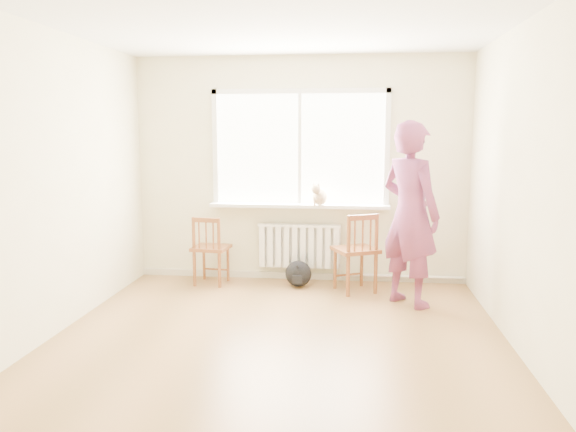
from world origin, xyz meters
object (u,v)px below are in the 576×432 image
(chair_right, at_px, (357,253))
(chair_left, at_px, (210,250))
(backpack, at_px, (298,274))
(cat, at_px, (320,196))
(person, at_px, (410,214))

(chair_right, bearing_deg, chair_left, -30.59)
(chair_right, relative_size, backpack, 2.94)
(cat, bearing_deg, chair_left, -154.35)
(chair_left, height_order, cat, cat)
(person, distance_m, backpack, 1.55)
(cat, height_order, backpack, cat)
(chair_left, relative_size, cat, 2.05)
(person, bearing_deg, backpack, 21.62)
(chair_right, height_order, backpack, chair_right)
(chair_left, distance_m, cat, 1.45)
(chair_left, bearing_deg, backpack, -172.56)
(cat, bearing_deg, backpack, -127.43)
(chair_right, xyz_separation_m, cat, (-0.45, 0.32, 0.60))
(chair_left, distance_m, chair_right, 1.74)
(chair_left, bearing_deg, chair_right, -178.29)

